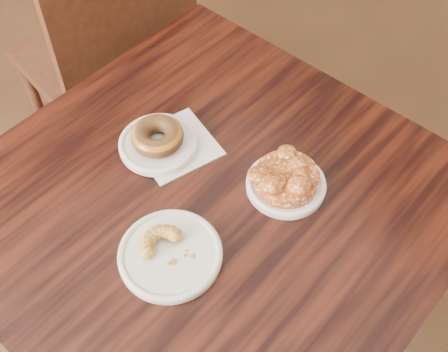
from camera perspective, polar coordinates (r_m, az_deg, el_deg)
floor at (r=1.74m, az=-4.70°, el=-12.85°), size 5.00×5.00×0.00m
cafe_table at (r=1.33m, az=-1.15°, el=-11.53°), size 0.98×0.98×0.75m
chair_far at (r=1.77m, az=-12.32°, el=11.70°), size 0.50×0.50×0.90m
napkin at (r=1.09m, az=-4.98°, el=3.14°), size 0.15×0.15×0.00m
plate_donut at (r=1.08m, az=-6.68°, el=3.24°), size 0.15×0.15×0.01m
plate_cruller at (r=0.94m, az=-5.48°, el=-7.98°), size 0.17×0.17×0.01m
plate_fritter at (r=1.02m, az=6.30°, el=-0.91°), size 0.15×0.15×0.01m
glazed_donut at (r=1.06m, az=-6.79°, el=4.07°), size 0.10×0.10×0.04m
apple_fritter at (r=1.00m, az=6.43°, el=-0.06°), size 0.15×0.15×0.04m
cruller_fragment at (r=0.93m, az=-5.56°, el=-7.43°), size 0.09×0.09×0.02m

